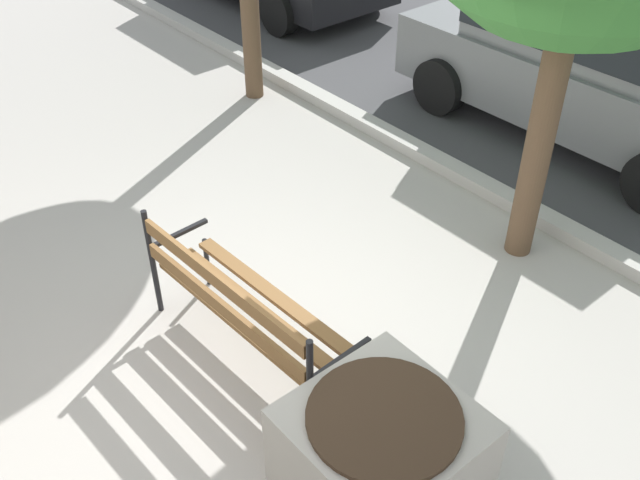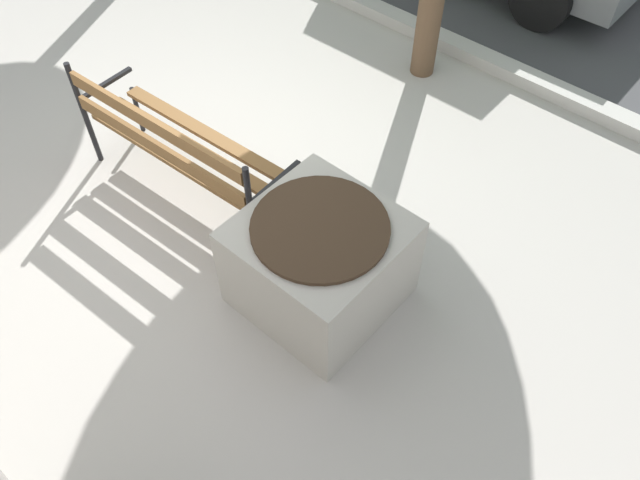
{
  "view_description": "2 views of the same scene",
  "coord_description": "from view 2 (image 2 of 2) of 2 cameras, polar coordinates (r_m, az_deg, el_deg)",
  "views": [
    {
      "loc": [
        3.13,
        -2.1,
        3.89
      ],
      "look_at": [
        -0.03,
        0.54,
        0.75
      ],
      "focal_mm": 40.43,
      "sensor_mm": 36.0,
      "label": 1
    },
    {
      "loc": [
        3.06,
        -2.1,
        3.68
      ],
      "look_at": [
        1.4,
        -0.2,
        0.6
      ],
      "focal_mm": 35.48,
      "sensor_mm": 36.0,
      "label": 2
    }
  ],
  "objects": [
    {
      "name": "ground_plane",
      "position": [
        5.23,
        -10.22,
        4.91
      ],
      "size": [
        80.0,
        80.0,
        0.0
      ],
      "primitive_type": "plane",
      "color": "#ADA8A0"
    },
    {
      "name": "curb_stone",
      "position": [
        6.89,
        8.65,
        18.39
      ],
      "size": [
        60.0,
        0.2,
        0.12
      ],
      "primitive_type": "cube",
      "color": "#B2AFA8",
      "rests_on": "ground"
    },
    {
      "name": "park_bench",
      "position": [
        4.81,
        -12.82,
        8.43
      ],
      "size": [
        1.82,
        0.62,
        0.95
      ],
      "color": "brown",
      "rests_on": "ground"
    },
    {
      "name": "concrete_planter",
      "position": [
        4.17,
        0.0,
        -2.03
      ],
      "size": [
        0.97,
        0.97,
        0.74
      ],
      "color": "#A8A399",
      "rests_on": "ground"
    }
  ]
}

